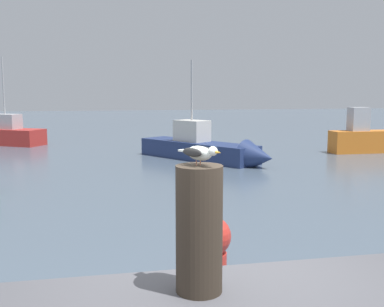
{
  "coord_description": "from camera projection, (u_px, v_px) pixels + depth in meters",
  "views": [
    {
      "loc": [
        -0.92,
        -3.51,
        2.6
      ],
      "look_at": [
        -0.24,
        -0.18,
        2.14
      ],
      "focal_mm": 43.75,
      "sensor_mm": 36.0,
      "label": 1
    }
  ],
  "objects": [
    {
      "name": "channel_buoy",
      "position": [
        211.0,
        244.0,
        6.53
      ],
      "size": [
        0.56,
        0.56,
        1.33
      ],
      "color": "red",
      "rests_on": "ground_plane"
    },
    {
      "name": "boat_orange",
      "position": [
        370.0,
        138.0,
        19.82
      ],
      "size": [
        3.7,
        0.89,
        1.92
      ],
      "color": "orange",
      "rests_on": "ground_plane"
    },
    {
      "name": "mooring_post",
      "position": [
        199.0,
        229.0,
        3.25
      ],
      "size": [
        0.33,
        0.33,
        0.9
      ],
      "primitive_type": "cylinder",
      "color": "#382D23",
      "rests_on": "harbor_quay"
    },
    {
      "name": "boat_navy",
      "position": [
        209.0,
        149.0,
        17.43
      ],
      "size": [
        4.36,
        5.67,
        3.95
      ],
      "color": "navy",
      "rests_on": "ground_plane"
    },
    {
      "name": "seagull",
      "position": [
        200.0,
        153.0,
        3.17
      ],
      "size": [
        0.24,
        0.36,
        0.14
      ],
      "color": "tan",
      "rests_on": "mooring_post"
    }
  ]
}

